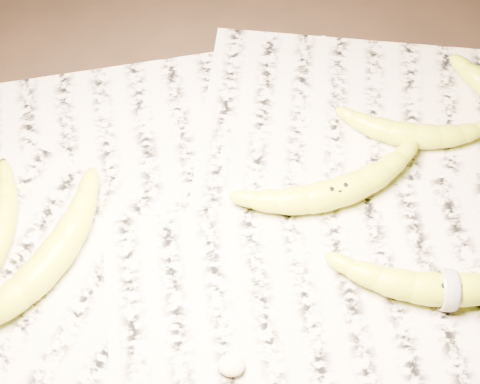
# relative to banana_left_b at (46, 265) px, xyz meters

# --- Properties ---
(ground) EXTENTS (3.00, 3.00, 0.00)m
(ground) POSITION_rel_banana_left_b_xyz_m (0.24, 0.07, -0.03)
(ground) COLOR black
(ground) RESTS_ON ground
(newspaper_patch) EXTENTS (0.90, 0.70, 0.01)m
(newspaper_patch) POSITION_rel_banana_left_b_xyz_m (0.25, 0.04, -0.02)
(newspaper_patch) COLOR #BCB5A1
(newspaper_patch) RESTS_ON ground
(banana_left_b) EXTENTS (0.17, 0.22, 0.04)m
(banana_left_b) POSITION_rel_banana_left_b_xyz_m (0.00, 0.00, 0.00)
(banana_left_b) COLOR #C1D41A
(banana_left_b) RESTS_ON newspaper_patch
(banana_center) EXTENTS (0.22, 0.13, 0.04)m
(banana_center) POSITION_rel_banana_left_b_xyz_m (0.33, 0.11, -0.00)
(banana_center) COLOR #C1D41A
(banana_center) RESTS_ON newspaper_patch
(banana_taped) EXTENTS (0.23, 0.07, 0.04)m
(banana_taped) POSITION_rel_banana_left_b_xyz_m (0.45, -0.00, -0.00)
(banana_taped) COLOR #C1D41A
(banana_taped) RESTS_ON newspaper_patch
(banana_upper_a) EXTENTS (0.17, 0.06, 0.03)m
(banana_upper_a) POSITION_rel_banana_left_b_xyz_m (0.43, 0.21, -0.00)
(banana_upper_a) COLOR #C1D41A
(banana_upper_a) RESTS_ON newspaper_patch
(measuring_tape) EXTENTS (0.01, 0.05, 0.05)m
(measuring_tape) POSITION_rel_banana_left_b_xyz_m (0.45, -0.00, -0.00)
(measuring_tape) COLOR white
(measuring_tape) RESTS_ON newspaper_patch
(flesh_chunk_b) EXTENTS (0.03, 0.02, 0.02)m
(flesh_chunk_b) POSITION_rel_banana_left_b_xyz_m (0.22, -0.10, -0.01)
(flesh_chunk_b) COLOR beige
(flesh_chunk_b) RESTS_ON newspaper_patch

